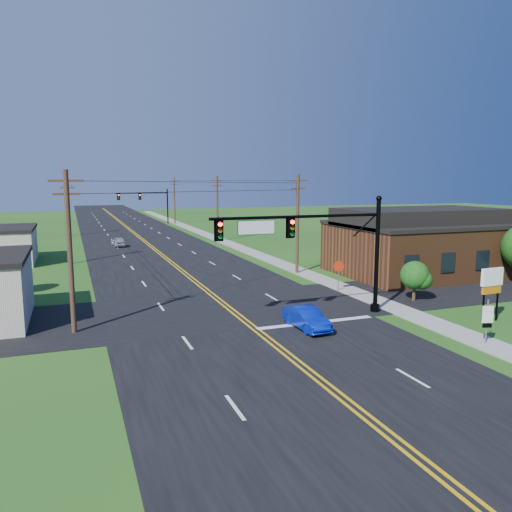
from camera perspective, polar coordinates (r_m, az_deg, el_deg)
name	(u,v)px	position (r m, az deg, el deg)	size (l,w,h in m)	color
ground	(308,375)	(22.55, 5.91, -13.33)	(260.00, 260.00, 0.00)	#1C4C15
road_main	(145,243)	(69.84, -12.60, 1.51)	(16.00, 220.00, 0.04)	black
road_cross	(227,309)	(33.18, -3.37, -6.04)	(70.00, 10.00, 0.04)	black
sidewalk	(241,248)	(62.54, -1.74, 0.93)	(2.00, 160.00, 0.08)	gray
signal_mast_main	(314,242)	(30.24, 6.69, 1.61)	(11.30, 0.60, 7.48)	black
signal_mast_far	(145,201)	(99.74, -12.57, 6.20)	(10.98, 0.60, 7.48)	black
brick_building	(418,248)	(47.41, 18.06, 0.85)	(14.20, 11.20, 4.70)	brown
utility_pole_left_a	(70,249)	(28.93, -20.52, 0.74)	(1.80, 0.28, 9.00)	#39261A
utility_pole_left_b	(69,217)	(53.82, -20.60, 4.14)	(1.80, 0.28, 9.00)	#39261A
utility_pole_left_c	(69,205)	(80.78, -20.63, 5.46)	(1.80, 0.28, 9.00)	#39261A
utility_pole_right_a	(297,222)	(45.15, 4.77, 3.90)	(1.80, 0.28, 9.00)	#39261A
utility_pole_right_b	(217,207)	(69.50, -4.44, 5.55)	(1.80, 0.28, 9.00)	#39261A
utility_pole_right_c	(174,200)	(98.65, -9.30, 6.37)	(1.80, 0.28, 9.00)	#39261A
tree_right_back	(335,238)	(51.74, 9.07, 2.06)	(3.00, 3.00, 4.10)	#39261A
shrub_corner	(415,275)	(36.60, 17.69, -2.12)	(2.00, 2.00, 2.86)	#39261A
tree_left	(7,265)	(41.43, -26.61, -0.98)	(2.40, 2.40, 3.37)	#39261A
blue_car	(306,319)	(28.78, 5.79, -7.13)	(1.32, 3.78, 1.24)	#0822B7
distant_car	(119,242)	(66.33, -15.42, 1.55)	(1.43, 3.55, 1.21)	silver
route_sign	(487,319)	(28.42, 24.93, -6.50)	(0.58, 0.21, 2.39)	slate
stop_sign	(339,269)	(38.36, 9.43, -1.53)	(0.82, 0.32, 2.40)	slate
pylon_sign	(492,283)	(32.94, 25.34, -2.77)	(1.60, 0.32, 3.26)	black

